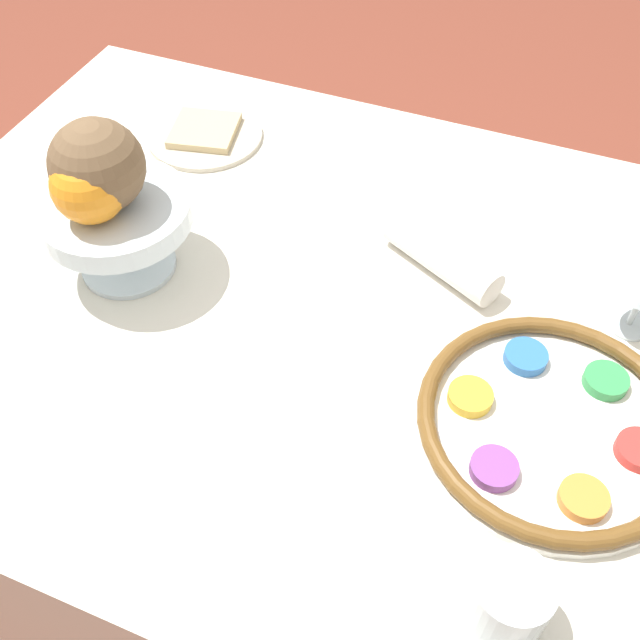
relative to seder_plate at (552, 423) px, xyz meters
The scene contains 9 objects.
ground_plane 0.84m from the seder_plate, 17.15° to the right, with size 8.00×8.00×0.00m, color brown.
dining_table 0.50m from the seder_plate, 17.15° to the right, with size 1.30×0.91×0.77m.
seder_plate is the anchor object (origin of this frame).
fruit_stand 0.59m from the seder_plate, ahead, with size 0.19×0.19×0.11m.
orange_fruit 0.60m from the seder_plate, ahead, with size 0.09×0.09×0.09m.
coconut 0.61m from the seder_plate, ahead, with size 0.12×0.12×0.12m.
bread_plate 0.71m from the seder_plate, 29.39° to the right, with size 0.19×0.19×0.02m.
napkin_roll 0.27m from the seder_plate, 47.41° to the right, with size 0.18×0.12×0.05m.
cup_near 0.22m from the seder_plate, 89.10° to the left, with size 0.08×0.08×0.07m.
Camera 1 is at (-0.21, 0.61, 1.49)m, focal length 42.00 mm.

